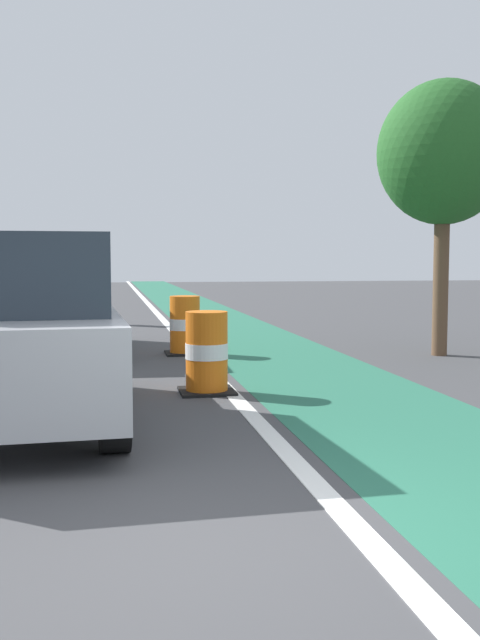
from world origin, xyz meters
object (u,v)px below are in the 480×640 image
object	(u,v)px
parked_suv_nearest	(28,329)
traffic_barrel_mid	(185,326)
parked_suv_second	(53,298)
street_tree_sidewalk	(444,154)
traffic_barrel_front	(207,353)

from	to	relation	value
parked_suv_nearest	traffic_barrel_mid	xyz separation A→B (m)	(2.27, 5.47, -0.50)
parked_suv_nearest	parked_suv_second	world-z (taller)	same
parked_suv_second	street_tree_sidewalk	world-z (taller)	street_tree_sidewalk
parked_suv_nearest	parked_suv_second	xyz separation A→B (m)	(-0.16, 6.14, 0.00)
parked_suv_nearest	traffic_barrel_front	world-z (taller)	parked_suv_nearest
street_tree_sidewalk	parked_suv_second	bearing A→B (deg)	166.65
parked_suv_nearest	traffic_barrel_mid	world-z (taller)	parked_suv_nearest
parked_suv_nearest	street_tree_sidewalk	bearing A→B (deg)	32.95
parked_suv_second	traffic_barrel_mid	xyz separation A→B (m)	(2.43, -0.67, -0.50)
parked_suv_nearest	parked_suv_second	distance (m)	6.14
parked_suv_nearest	traffic_barrel_mid	distance (m)	5.94
parked_suv_nearest	parked_suv_second	size ratio (longest dim) A/B	1.00
parked_suv_second	traffic_barrel_front	bearing A→B (deg)	-63.85
traffic_barrel_mid	parked_suv_second	bearing A→B (deg)	164.48
parked_suv_nearest	traffic_barrel_front	xyz separation A→B (m)	(2.14, 1.46, -0.50)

